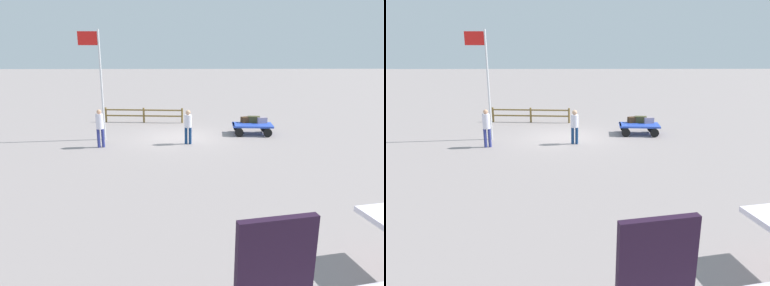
# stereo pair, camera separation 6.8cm
# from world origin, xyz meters

# --- Properties ---
(ground_plane) EXTENTS (120.00, 120.00, 0.00)m
(ground_plane) POSITION_xyz_m (0.00, 0.00, 0.00)
(ground_plane) COLOR gray
(luggage_cart) EXTENTS (2.21, 1.46, 0.55)m
(luggage_cart) POSITION_xyz_m (-3.92, -0.62, 0.43)
(luggage_cart) COLOR blue
(luggage_cart) RESTS_ON ground
(suitcase_tan) EXTENTS (0.68, 0.43, 0.34)m
(suitcase_tan) POSITION_xyz_m (-4.10, -1.08, 0.72)
(suitcase_tan) COLOR #3E3D1C
(suitcase_tan) RESTS_ON luggage_cart
(suitcase_olive) EXTENTS (0.70, 0.50, 0.31)m
(suitcase_olive) POSITION_xyz_m (-3.73, -1.10, 0.71)
(suitcase_olive) COLOR #422B17
(suitcase_olive) RESTS_ON luggage_cart
(suitcase_maroon) EXTENTS (0.59, 0.43, 0.31)m
(suitcase_maroon) POSITION_xyz_m (-4.51, -0.94, 0.71)
(suitcase_maroon) COLOR gray
(suitcase_maroon) RESTS_ON luggage_cart
(worker_lead) EXTENTS (0.40, 0.40, 1.67)m
(worker_lead) POSITION_xyz_m (-0.47, 1.29, 0.99)
(worker_lead) COLOR navy
(worker_lead) RESTS_ON ground
(worker_trailing) EXTENTS (0.43, 0.43, 1.80)m
(worker_trailing) POSITION_xyz_m (3.62, 1.82, 1.06)
(worker_trailing) COLOR navy
(worker_trailing) RESTS_ON ground
(flagpole) EXTENTS (1.03, 0.10, 5.38)m
(flagpole) POSITION_xyz_m (3.90, 0.37, 3.25)
(flagpole) COLOR silver
(flagpole) RESTS_ON ground
(wooden_fence) EXTENTS (4.92, 0.48, 0.92)m
(wooden_fence) POSITION_xyz_m (2.27, -3.80, 0.54)
(wooden_fence) COLOR brown
(wooden_fence) RESTS_ON ground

